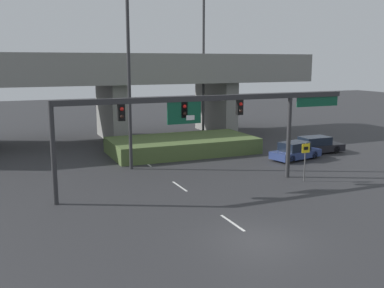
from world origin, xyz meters
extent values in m
plane|color=#2D2D30|center=(0.00, 0.00, 0.00)|extent=(160.00, 160.00, 0.00)
cube|color=silver|center=(0.00, 2.25, 0.00)|extent=(0.14, 2.40, 0.01)
cube|color=silver|center=(0.00, 9.26, 0.00)|extent=(0.14, 2.40, 0.01)
cube|color=silver|center=(0.00, 16.27, 0.00)|extent=(0.14, 2.40, 0.01)
cube|color=silver|center=(0.00, 23.28, 0.00)|extent=(0.14, 2.40, 0.01)
cylinder|color=#2D2D30|center=(-7.54, 8.57, 2.84)|extent=(0.28, 0.28, 5.68)
cylinder|color=#2D2D30|center=(7.54, 8.57, 2.84)|extent=(0.28, 0.28, 5.68)
cube|color=#2D2D30|center=(1.96, 8.57, 5.52)|extent=(19.01, 0.32, 0.32)
cube|color=black|center=(-3.77, 8.57, 4.88)|extent=(0.40, 0.28, 0.95)
sphere|color=red|center=(-3.77, 8.40, 5.10)|extent=(0.22, 0.22, 0.22)
sphere|color=black|center=(-3.77, 8.40, 4.67)|extent=(0.22, 0.22, 0.22)
cube|color=black|center=(0.00, 8.57, 4.88)|extent=(0.40, 0.28, 0.95)
sphere|color=red|center=(0.00, 8.40, 5.10)|extent=(0.22, 0.22, 0.22)
sphere|color=black|center=(0.00, 8.40, 4.67)|extent=(0.22, 0.22, 0.22)
cube|color=black|center=(3.77, 8.57, 4.88)|extent=(0.40, 0.28, 0.95)
sphere|color=red|center=(3.77, 8.40, 5.10)|extent=(0.22, 0.22, 0.22)
sphere|color=black|center=(3.77, 8.40, 4.67)|extent=(0.22, 0.22, 0.22)
cube|color=#0F4C33|center=(0.00, 8.47, 4.70)|extent=(2.13, 0.08, 1.31)
cube|color=white|center=(0.37, 8.42, 4.41)|extent=(0.53, 0.03, 0.29)
cube|color=#0F4C33|center=(9.70, 8.51, 5.04)|extent=(3.32, 0.07, 0.64)
cylinder|color=#4C4C4C|center=(7.94, 7.27, 1.27)|extent=(0.08, 0.08, 2.55)
cube|color=yellow|center=(7.94, 7.22, 2.20)|extent=(0.60, 0.03, 0.60)
cube|color=black|center=(7.94, 7.20, 2.20)|extent=(0.33, 0.01, 0.21)
cylinder|color=#2D2D30|center=(-1.56, 14.95, 8.77)|extent=(0.24, 0.24, 17.54)
cylinder|color=#2D2D30|center=(8.64, 24.82, 8.97)|extent=(0.24, 0.24, 17.94)
cube|color=gray|center=(0.00, 27.90, 6.58)|extent=(40.57, 9.86, 1.90)
cube|color=gray|center=(0.00, 23.17, 7.98)|extent=(40.57, 0.40, 0.90)
cube|color=gray|center=(0.00, 27.90, 2.82)|extent=(1.40, 7.89, 5.63)
cube|color=gray|center=(11.50, 27.90, 2.82)|extent=(1.40, 7.89, 5.63)
cube|color=#4C6033|center=(4.04, 19.00, 0.65)|extent=(12.19, 6.20, 1.30)
cube|color=navy|center=(11.40, 13.02, 0.45)|extent=(4.54, 2.64, 0.58)
cube|color=black|center=(11.24, 12.98, 1.08)|extent=(2.51, 2.02, 0.68)
cylinder|color=black|center=(12.52, 14.05, 0.32)|extent=(0.67, 0.36, 0.64)
cylinder|color=black|center=(12.86, 12.56, 0.32)|extent=(0.67, 0.36, 0.64)
cylinder|color=black|center=(9.95, 13.47, 0.32)|extent=(0.67, 0.36, 0.64)
cylinder|color=black|center=(10.28, 11.98, 0.32)|extent=(0.67, 0.36, 0.64)
cube|color=black|center=(14.55, 14.43, 0.45)|extent=(4.75, 1.79, 0.58)
cube|color=black|center=(14.36, 14.43, 1.08)|extent=(2.48, 1.60, 0.68)
cylinder|color=black|center=(16.02, 15.19, 0.32)|extent=(0.64, 0.22, 0.64)
cylinder|color=black|center=(16.01, 13.65, 0.32)|extent=(0.64, 0.22, 0.64)
cylinder|color=black|center=(13.08, 15.21, 0.32)|extent=(0.64, 0.22, 0.64)
cylinder|color=black|center=(13.07, 13.67, 0.32)|extent=(0.64, 0.22, 0.64)
camera|label=1|loc=(-9.86, -16.04, 7.70)|focal=42.00mm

